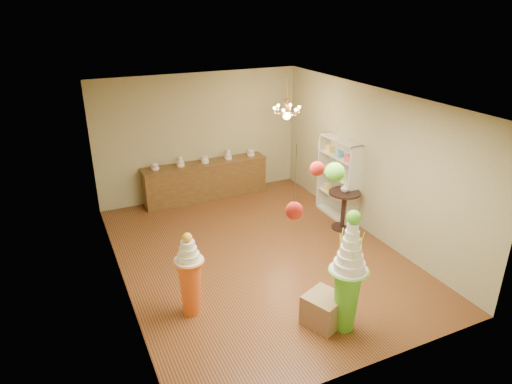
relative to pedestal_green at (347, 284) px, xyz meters
name	(u,v)px	position (x,y,z in m)	size (l,w,h in m)	color
floor	(258,254)	(-0.26, 2.47, -0.77)	(6.50, 6.50, 0.00)	brown
ceiling	(258,98)	(-0.26, 2.47, 2.23)	(6.50, 6.50, 0.00)	silver
wall_back	(200,136)	(-0.26, 5.72, 0.73)	(5.00, 0.04, 3.00)	#969067
wall_front	(372,272)	(-0.26, -0.78, 0.73)	(5.00, 0.04, 3.00)	#969067
wall_left	(115,206)	(-2.76, 2.47, 0.73)	(0.04, 6.50, 3.00)	#969067
wall_right	(370,162)	(2.24, 2.47, 0.73)	(0.04, 6.50, 3.00)	#969067
pedestal_green	(347,284)	(0.00, 0.00, 0.00)	(0.62, 0.62, 1.94)	#56B227
pedestal_orange	(190,280)	(-1.95, 1.30, -0.18)	(0.46, 0.46, 1.40)	#D35218
burlap_riser	(324,310)	(-0.22, 0.23, -0.53)	(0.53, 0.53, 0.48)	#8F734D
sideboard	(206,180)	(-0.26, 5.44, -0.29)	(3.04, 0.54, 1.16)	brown
shelving_unit	(339,178)	(2.07, 3.27, 0.14)	(0.33, 1.20, 1.80)	beige
round_table	(344,205)	(1.84, 2.69, -0.22)	(0.75, 0.75, 0.85)	black
vase	(345,188)	(1.84, 2.69, 0.17)	(0.18, 0.18, 0.19)	beige
pom_red_left	(294,211)	(-0.95, -0.05, 1.38)	(0.22, 0.22, 0.96)	#403B2E
pom_green_mid	(335,172)	(-0.09, 0.38, 1.60)	(0.27, 0.27, 0.77)	#403B2E
pom_red_right	(317,169)	(-0.54, 0.12, 1.81)	(0.19, 0.19, 0.52)	#403B2E
chandelier	(287,113)	(1.11, 3.96, 1.54)	(0.75, 0.75, 0.85)	#D8884C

